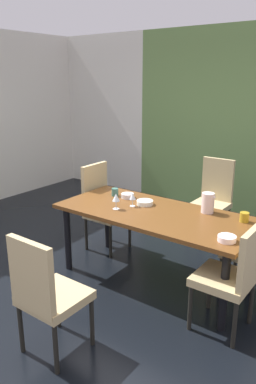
% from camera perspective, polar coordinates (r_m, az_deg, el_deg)
% --- Properties ---
extents(ground_plane, '(5.96, 5.76, 0.02)m').
position_cam_1_polar(ground_plane, '(4.23, -6.59, -11.88)').
color(ground_plane, black).
extents(back_panel_interior, '(1.83, 0.10, 2.77)m').
position_cam_1_polar(back_panel_interior, '(7.22, -3.76, 11.90)').
color(back_panel_interior, silver).
rests_on(back_panel_interior, ground_plane).
extents(dining_table, '(1.98, 0.89, 0.76)m').
position_cam_1_polar(dining_table, '(3.74, 4.11, -4.20)').
color(dining_table, brown).
rests_on(dining_table, ground_plane).
extents(chair_left_far, '(0.45, 0.44, 1.04)m').
position_cam_1_polar(chair_left_far, '(4.54, -3.97, -1.83)').
color(chair_left_far, tan).
rests_on(chair_left_far, ground_plane).
extents(chair_right_near, '(0.44, 0.44, 0.94)m').
position_cam_1_polar(chair_right_near, '(3.17, 15.75, -11.89)').
color(chair_right_near, tan).
rests_on(chair_right_near, ground_plane).
extents(chair_head_near, '(0.44, 0.44, 0.98)m').
position_cam_1_polar(chair_head_near, '(2.87, -12.41, -14.62)').
color(chair_head_near, tan).
rests_on(chair_head_near, ground_plane).
extents(chair_head_far, '(0.44, 0.45, 1.04)m').
position_cam_1_polar(chair_head_far, '(4.95, 12.84, -0.64)').
color(chair_head_far, tan).
rests_on(chair_head_far, ground_plane).
extents(wine_glass_near_window, '(0.06, 0.06, 0.15)m').
position_cam_1_polar(wine_glass_near_window, '(3.82, 0.70, -0.70)').
color(wine_glass_near_window, silver).
rests_on(wine_glass_near_window, dining_table).
extents(wine_glass_east, '(0.07, 0.07, 0.16)m').
position_cam_1_polar(wine_glass_east, '(3.74, -1.84, -0.90)').
color(wine_glass_east, silver).
rests_on(wine_glass_east, dining_table).
extents(serving_bowl_front, '(0.17, 0.17, 0.05)m').
position_cam_1_polar(serving_bowl_front, '(3.90, 2.59, -1.61)').
color(serving_bowl_front, white).
rests_on(serving_bowl_front, dining_table).
extents(serving_bowl_north, '(0.15, 0.15, 0.05)m').
position_cam_1_polar(serving_bowl_north, '(3.15, 14.83, -6.87)').
color(serving_bowl_north, white).
rests_on(serving_bowl_north, dining_table).
extents(serving_bowl_south, '(0.14, 0.14, 0.05)m').
position_cam_1_polar(serving_bowl_south, '(4.11, -0.07, -0.57)').
color(serving_bowl_south, silver).
rests_on(serving_bowl_south, dining_table).
extents(cup_right, '(0.08, 0.08, 0.09)m').
position_cam_1_polar(cup_right, '(4.18, -2.00, -0.01)').
color(cup_right, '#3A6B5E').
rests_on(cup_right, dining_table).
extents(cup_corner, '(0.08, 0.08, 0.09)m').
position_cam_1_polar(cup_corner, '(3.59, 17.30, -3.68)').
color(cup_corner, '#AC881E').
rests_on(cup_corner, dining_table).
extents(pitcher_center, '(0.14, 0.12, 0.20)m').
position_cam_1_polar(pitcher_center, '(3.73, 12.08, -1.60)').
color(pitcher_center, silver).
rests_on(pitcher_center, dining_table).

